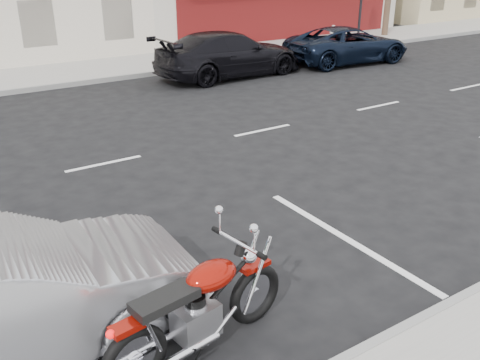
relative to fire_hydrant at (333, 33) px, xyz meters
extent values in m
plane|color=black|center=(-12.00, -8.50, -0.53)|extent=(120.00, 120.00, 0.00)
cylinder|color=black|center=(1.50, -0.10, 1.22)|extent=(0.12, 0.12, 3.20)
cylinder|color=beige|center=(0.00, 0.00, -0.08)|extent=(0.20, 0.20, 0.60)
sphere|color=beige|center=(0.00, 0.00, 0.24)|extent=(0.20, 0.20, 0.20)
torus|color=black|center=(-13.45, -14.21, -0.17)|extent=(0.75, 0.23, 0.74)
torus|color=black|center=(-15.04, -14.44, -0.17)|extent=(0.75, 0.23, 0.74)
cube|color=#780B04|center=(-13.45, -14.21, 0.21)|extent=(0.39, 0.20, 0.06)
cube|color=#780B04|center=(-15.09, -14.45, 0.24)|extent=(0.36, 0.22, 0.07)
cube|color=gray|center=(-14.29, -14.33, -0.11)|extent=(0.51, 0.40, 0.38)
ellipsoid|color=#780B04|center=(-14.08, -14.30, 0.36)|extent=(0.67, 0.47, 0.30)
cube|color=black|center=(-14.66, -14.38, 0.34)|extent=(0.72, 0.38, 0.10)
cylinder|color=silver|center=(-13.70, -14.24, 0.61)|extent=(0.15, 0.77, 0.04)
sphere|color=silver|center=(-13.55, -14.22, 0.38)|extent=(0.19, 0.19, 0.19)
cylinder|color=silver|center=(-14.63, -14.54, -0.29)|extent=(1.06, 0.24, 0.09)
cylinder|color=silver|center=(-14.68, -14.23, -0.29)|extent=(1.06, 0.24, 0.09)
cylinder|color=silver|center=(-13.50, -14.21, 0.16)|extent=(0.43, 0.11, 0.88)
cylinder|color=black|center=(-14.05, -14.29, 0.08)|extent=(0.89, 0.18, 0.55)
imported|color=black|center=(-2.42, -3.45, 0.15)|extent=(5.08, 2.68, 1.36)
imported|color=black|center=(-7.50, -3.01, 0.23)|extent=(5.33, 2.34, 1.52)
camera|label=1|loc=(-17.25, -18.55, 3.53)|focal=40.00mm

